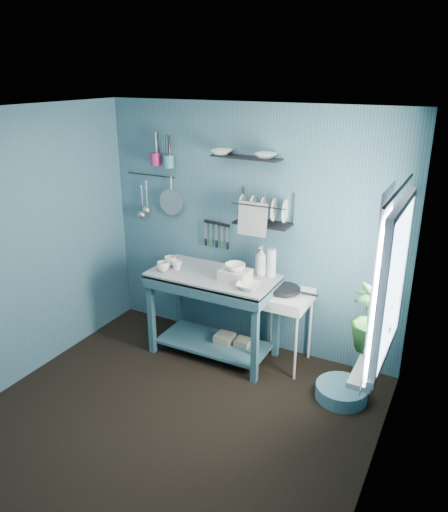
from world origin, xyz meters
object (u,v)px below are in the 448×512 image
at_px(mug_left, 163,267).
at_px(utensil_cup_magenta, 156,159).
at_px(work_counter, 214,315).
at_px(colander, 171,202).
at_px(utensil_cup_teal, 169,162).
at_px(wash_tub, 235,275).
at_px(hotplate_stand, 283,329).
at_px(frying_pan, 285,289).
at_px(potted_plant, 371,318).
at_px(dish_rack, 263,208).
at_px(storage_tin_large, 225,344).
at_px(storage_tin_small, 243,348).
at_px(mug_right, 170,261).
at_px(soap_bottle, 261,261).
at_px(mug_mid, 177,265).
at_px(floor_basin, 341,392).

bearing_deg(mug_left, utensil_cup_magenta, 127.40).
bearing_deg(work_counter, colander, 146.90).
distance_m(mug_left, utensil_cup_teal, 1.09).
distance_m(wash_tub, hotplate_stand, 0.73).
distance_m(wash_tub, utensil_cup_teal, 1.39).
relative_size(wash_tub, hotplate_stand, 0.36).
relative_size(frying_pan, potted_plant, 0.59).
relative_size(dish_rack, potted_plant, 1.08).
bearing_deg(utensil_cup_teal, dish_rack, -2.63).
distance_m(storage_tin_large, storage_tin_small, 0.20).
distance_m(mug_left, potted_plant, 2.17).
bearing_deg(hotplate_stand, storage_tin_small, -161.72).
bearing_deg(storage_tin_large, work_counter, -153.43).
relative_size(work_counter, mug_right, 10.23).
xyz_separation_m(mug_right, dish_rack, (0.89, 0.29, 0.60)).
relative_size(soap_bottle, utensil_cup_teal, 2.30).
bearing_deg(work_counter, storage_tin_large, 21.04).
xyz_separation_m(frying_pan, utensil_cup_teal, (-1.39, 0.18, 1.08)).
bearing_deg(mug_mid, frying_pan, 11.62).
bearing_deg(potted_plant, frying_pan, 141.18).
xyz_separation_m(mug_right, colander, (-0.21, 0.37, 0.51)).
height_order(soap_bottle, potted_plant, potted_plant).
height_order(mug_right, storage_tin_small, mug_right).
xyz_separation_m(frying_pan, storage_tin_small, (-0.39, -0.08, -0.71)).
height_order(mug_right, hotplate_stand, mug_right).
distance_m(wash_tub, dish_rack, 0.69).
xyz_separation_m(wash_tub, hotplate_stand, (0.44, 0.18, -0.56)).
xyz_separation_m(dish_rack, utensil_cup_teal, (-1.09, 0.05, 0.35)).
distance_m(soap_bottle, floor_basin, 1.41).
bearing_deg(storage_tin_large, hotplate_stand, 10.57).
relative_size(work_counter, storage_tin_large, 5.72).
bearing_deg(utensil_cup_magenta, colander, 11.04).
relative_size(work_counter, floor_basin, 2.72).
bearing_deg(hotplate_stand, mug_mid, -161.70).
bearing_deg(potted_plant, dish_rack, 144.44).
bearing_deg(floor_basin, hotplate_stand, 156.74).
bearing_deg(mug_mid, utensil_cup_magenta, 140.33).
relative_size(mug_left, wash_tub, 0.44).
relative_size(frying_pan, utensil_cup_teal, 2.31).
height_order(work_counter, frying_pan, work_counter).
distance_m(potted_plant, storage_tin_large, 1.94).
xyz_separation_m(hotplate_stand, potted_plant, (0.95, -0.77, 0.70)).
distance_m(dish_rack, floor_basin, 1.83).
bearing_deg(work_counter, floor_basin, -11.18).
bearing_deg(soap_bottle, floor_basin, -19.31).
bearing_deg(potted_plant, soap_bottle, 146.60).
xyz_separation_m(wash_tub, colander, (-0.96, 0.39, 0.51)).
xyz_separation_m(mug_mid, utensil_cup_teal, (-0.32, 0.40, 0.95)).
bearing_deg(mug_left, potted_plant, -11.86).
distance_m(hotplate_stand, utensil_cup_magenta, 2.18).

